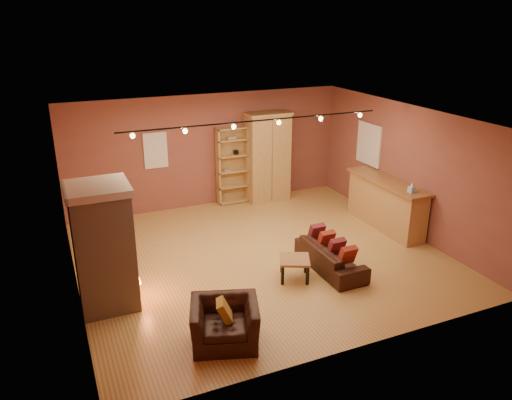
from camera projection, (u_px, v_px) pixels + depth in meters
name	position (u px, v px, depth m)	size (l,w,h in m)	color
floor	(261.00, 256.00, 10.07)	(7.00, 7.00, 0.00)	#A57A3A
ceiling	(261.00, 118.00, 9.09)	(7.00, 7.00, 0.00)	brown
back_wall	(208.00, 151.00, 12.37)	(7.00, 0.02, 2.80)	brown
left_wall	(68.00, 219.00, 8.27)	(0.02, 6.50, 2.80)	brown
right_wall	(407.00, 169.00, 10.88)	(0.02, 6.50, 2.80)	brown
fireplace	(104.00, 247.00, 8.05)	(1.01, 0.98, 2.12)	tan
back_window	(156.00, 150.00, 11.81)	(0.56, 0.04, 0.86)	white
bookcase	(231.00, 164.00, 12.63)	(0.81, 0.31, 1.97)	tan
armoire	(267.00, 157.00, 12.76)	(1.13, 0.64, 2.30)	tan
bar_counter	(386.00, 203.00, 11.26)	(0.62, 2.34, 1.12)	tan
tissue_box	(412.00, 188.00, 10.30)	(0.12, 0.12, 0.21)	#93C4EB
right_window	(369.00, 144.00, 11.98)	(0.05, 0.90, 1.00)	white
loveseat	(331.00, 252.00, 9.46)	(0.50, 1.69, 0.73)	black
armchair	(224.00, 316.00, 7.30)	(1.14, 0.92, 0.86)	black
coffee_table	(295.00, 261.00, 9.10)	(0.71, 0.71, 0.41)	#9B6A38
track_rail	(257.00, 123.00, 9.30)	(5.20, 0.09, 0.13)	black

